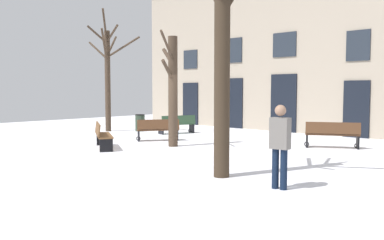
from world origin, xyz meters
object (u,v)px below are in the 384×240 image
(tree_near_facade, at_px, (108,72))
(bench_by_litter_bin, at_px, (332,134))
(person_crossing_plaza, at_px, (280,143))
(bench_far_corner, at_px, (158,130))
(tree_foreground, at_px, (223,57))
(tree_left_of_center, at_px, (172,88))
(litter_bin, at_px, (140,123))
(bench_back_to_back_left, at_px, (177,124))
(bench_near_center_tree, at_px, (102,135))

(tree_near_facade, distance_m, bench_by_litter_bin, 10.80)
(person_crossing_plaza, bearing_deg, bench_far_corner, -31.49)
(tree_foreground, bearing_deg, tree_left_of_center, 148.23)
(litter_bin, xyz_separation_m, bench_by_litter_bin, (9.32, 0.71, 0.07))
(bench_back_to_back_left, xyz_separation_m, person_crossing_plaza, (8.95, -6.02, 0.51))
(tree_left_of_center, distance_m, litter_bin, 5.92)
(bench_by_litter_bin, distance_m, bench_far_corner, 6.44)
(bench_near_center_tree, height_order, person_crossing_plaza, person_crossing_plaza)
(tree_left_of_center, height_order, person_crossing_plaza, tree_left_of_center)
(tree_foreground, relative_size, bench_by_litter_bin, 3.18)
(tree_near_facade, xyz_separation_m, bench_near_center_tree, (4.72, -3.61, -2.38))
(litter_bin, bearing_deg, bench_by_litter_bin, 4.34)
(litter_bin, bearing_deg, person_crossing_plaza, -26.85)
(tree_near_facade, height_order, bench_near_center_tree, tree_near_facade)
(bench_by_litter_bin, bearing_deg, litter_bin, -24.57)
(tree_left_of_center, height_order, bench_by_litter_bin, tree_left_of_center)
(litter_bin, relative_size, bench_back_to_back_left, 0.46)
(bench_back_to_back_left, bearing_deg, person_crossing_plaza, 75.68)
(tree_near_facade, relative_size, bench_near_center_tree, 3.10)
(tree_left_of_center, xyz_separation_m, person_crossing_plaza, (6.08, -2.93, -1.12))
(tree_foreground, xyz_separation_m, bench_back_to_back_left, (-7.37, 5.88, -2.30))
(litter_bin, bearing_deg, tree_near_facade, -134.54)
(tree_left_of_center, height_order, bench_near_center_tree, tree_left_of_center)
(person_crossing_plaza, bearing_deg, bench_near_center_tree, -13.06)
(litter_bin, distance_m, bench_by_litter_bin, 9.35)
(tree_foreground, height_order, litter_bin, tree_foreground)
(tree_left_of_center, xyz_separation_m, bench_back_to_back_left, (-2.87, 3.10, -1.63))
(tree_near_facade, height_order, bench_by_litter_bin, tree_near_facade)
(tree_left_of_center, bearing_deg, bench_far_corner, 155.38)
(bench_back_to_back_left, height_order, person_crossing_plaza, person_crossing_plaza)
(bench_near_center_tree, bearing_deg, tree_left_of_center, -93.01)
(litter_bin, xyz_separation_m, bench_back_to_back_left, (2.13, 0.41, 0.02))
(person_crossing_plaza, bearing_deg, tree_left_of_center, -31.70)
(tree_near_facade, distance_m, tree_foreground, 11.44)
(bench_back_to_back_left, height_order, bench_near_center_tree, bench_near_center_tree)
(bench_near_center_tree, relative_size, person_crossing_plaza, 1.08)
(tree_left_of_center, bearing_deg, tree_foreground, -31.77)
(tree_near_facade, bearing_deg, tree_left_of_center, -14.83)
(bench_far_corner, xyz_separation_m, bench_near_center_tree, (0.19, -2.71, 0.02))
(bench_far_corner, distance_m, bench_near_center_tree, 2.72)
(tree_foreground, xyz_separation_m, bench_near_center_tree, (-5.84, 0.78, -2.27))
(tree_left_of_center, relative_size, bench_back_to_back_left, 2.23)
(person_crossing_plaza, bearing_deg, litter_bin, -32.84)
(bench_far_corner, bearing_deg, tree_left_of_center, 101.88)
(bench_back_to_back_left, xyz_separation_m, bench_near_center_tree, (1.53, -5.10, 0.03))
(tree_foreground, distance_m, person_crossing_plaza, 2.39)
(litter_bin, bearing_deg, bench_far_corner, -29.72)
(tree_foreground, bearing_deg, bench_by_litter_bin, 91.69)
(bench_by_litter_bin, relative_size, bench_far_corner, 1.12)
(tree_near_facade, bearing_deg, person_crossing_plaza, -20.47)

